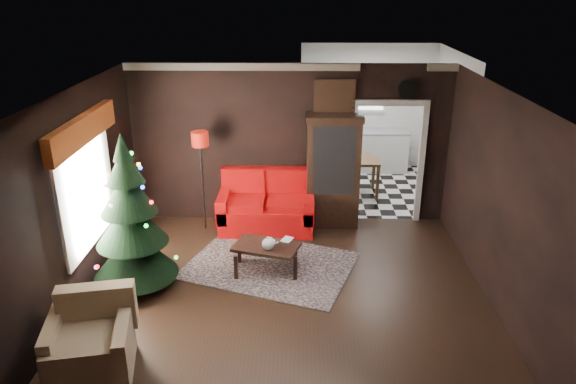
{
  "coord_description": "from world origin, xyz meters",
  "views": [
    {
      "loc": [
        0.14,
        -6.39,
        4.06
      ],
      "look_at": [
        0.0,
        0.9,
        1.15
      ],
      "focal_mm": 33.15,
      "sensor_mm": 36.0,
      "label": 1
    }
  ],
  "objects_px": {
    "floor_lamp": "(203,184)",
    "teapot": "(268,244)",
    "loveseat": "(266,202)",
    "christmas_tree": "(130,218)",
    "armchair": "(89,339)",
    "curio_cabinet": "(333,174)",
    "wall_clock": "(407,89)",
    "kitchen_table": "(360,177)",
    "coffee_table": "(267,258)"
  },
  "relations": [
    {
      "from": "curio_cabinet",
      "to": "teapot",
      "type": "distance_m",
      "value": 2.14
    },
    {
      "from": "christmas_tree",
      "to": "teapot",
      "type": "distance_m",
      "value": 1.95
    },
    {
      "from": "curio_cabinet",
      "to": "teapot",
      "type": "height_order",
      "value": "curio_cabinet"
    },
    {
      "from": "teapot",
      "to": "kitchen_table",
      "type": "relative_size",
      "value": 0.27
    },
    {
      "from": "floor_lamp",
      "to": "wall_clock",
      "type": "height_order",
      "value": "wall_clock"
    },
    {
      "from": "loveseat",
      "to": "christmas_tree",
      "type": "height_order",
      "value": "christmas_tree"
    },
    {
      "from": "kitchen_table",
      "to": "loveseat",
      "type": "bearing_deg",
      "value": -137.49
    },
    {
      "from": "teapot",
      "to": "loveseat",
      "type": "bearing_deg",
      "value": 94.35
    },
    {
      "from": "curio_cabinet",
      "to": "wall_clock",
      "type": "height_order",
      "value": "wall_clock"
    },
    {
      "from": "coffee_table",
      "to": "kitchen_table",
      "type": "relative_size",
      "value": 1.25
    },
    {
      "from": "wall_clock",
      "to": "kitchen_table",
      "type": "distance_m",
      "value": 2.43
    },
    {
      "from": "loveseat",
      "to": "christmas_tree",
      "type": "bearing_deg",
      "value": -132.47
    },
    {
      "from": "floor_lamp",
      "to": "christmas_tree",
      "type": "distance_m",
      "value": 2.01
    },
    {
      "from": "wall_clock",
      "to": "kitchen_table",
      "type": "relative_size",
      "value": 0.43
    },
    {
      "from": "loveseat",
      "to": "coffee_table",
      "type": "relative_size",
      "value": 1.82
    },
    {
      "from": "wall_clock",
      "to": "christmas_tree",
      "type": "bearing_deg",
      "value": -150.66
    },
    {
      "from": "floor_lamp",
      "to": "christmas_tree",
      "type": "height_order",
      "value": "christmas_tree"
    },
    {
      "from": "christmas_tree",
      "to": "armchair",
      "type": "relative_size",
      "value": 2.44
    },
    {
      "from": "curio_cabinet",
      "to": "floor_lamp",
      "type": "xyz_separation_m",
      "value": [
        -2.23,
        -0.23,
        -0.12
      ]
    },
    {
      "from": "wall_clock",
      "to": "armchair",
      "type": "bearing_deg",
      "value": -134.3
    },
    {
      "from": "floor_lamp",
      "to": "christmas_tree",
      "type": "bearing_deg",
      "value": -109.32
    },
    {
      "from": "teapot",
      "to": "kitchen_table",
      "type": "xyz_separation_m",
      "value": [
        1.68,
        3.26,
        -0.15
      ]
    },
    {
      "from": "floor_lamp",
      "to": "teapot",
      "type": "bearing_deg",
      "value": -53.09
    },
    {
      "from": "teapot",
      "to": "wall_clock",
      "type": "relative_size",
      "value": 0.64
    },
    {
      "from": "curio_cabinet",
      "to": "coffee_table",
      "type": "bearing_deg",
      "value": -122.13
    },
    {
      "from": "loveseat",
      "to": "curio_cabinet",
      "type": "height_order",
      "value": "curio_cabinet"
    },
    {
      "from": "curio_cabinet",
      "to": "armchair",
      "type": "relative_size",
      "value": 2.07
    },
    {
      "from": "christmas_tree",
      "to": "coffee_table",
      "type": "height_order",
      "value": "christmas_tree"
    },
    {
      "from": "loveseat",
      "to": "floor_lamp",
      "type": "xyz_separation_m",
      "value": [
        -1.08,
        -0.01,
        0.33
      ]
    },
    {
      "from": "loveseat",
      "to": "curio_cabinet",
      "type": "distance_m",
      "value": 1.25
    },
    {
      "from": "loveseat",
      "to": "floor_lamp",
      "type": "bearing_deg",
      "value": -179.23
    },
    {
      "from": "christmas_tree",
      "to": "armchair",
      "type": "distance_m",
      "value": 1.94
    },
    {
      "from": "teapot",
      "to": "wall_clock",
      "type": "bearing_deg",
      "value": 42.06
    },
    {
      "from": "armchair",
      "to": "wall_clock",
      "type": "relative_size",
      "value": 2.86
    },
    {
      "from": "curio_cabinet",
      "to": "floor_lamp",
      "type": "relative_size",
      "value": 1.03
    },
    {
      "from": "coffee_table",
      "to": "loveseat",
      "type": "bearing_deg",
      "value": 93.38
    },
    {
      "from": "armchair",
      "to": "coffee_table",
      "type": "relative_size",
      "value": 0.98
    },
    {
      "from": "wall_clock",
      "to": "teapot",
      "type": "bearing_deg",
      "value": -137.94
    },
    {
      "from": "curio_cabinet",
      "to": "christmas_tree",
      "type": "xyz_separation_m",
      "value": [
        -2.89,
        -2.12,
        0.1
      ]
    },
    {
      "from": "christmas_tree",
      "to": "armchair",
      "type": "height_order",
      "value": "christmas_tree"
    },
    {
      "from": "armchair",
      "to": "coffee_table",
      "type": "bearing_deg",
      "value": 40.26
    },
    {
      "from": "loveseat",
      "to": "floor_lamp",
      "type": "distance_m",
      "value": 1.13
    },
    {
      "from": "christmas_tree",
      "to": "wall_clock",
      "type": "relative_size",
      "value": 6.99
    },
    {
      "from": "kitchen_table",
      "to": "floor_lamp",
      "type": "bearing_deg",
      "value": -149.94
    },
    {
      "from": "christmas_tree",
      "to": "curio_cabinet",
      "type": "bearing_deg",
      "value": 36.26
    },
    {
      "from": "curio_cabinet",
      "to": "kitchen_table",
      "type": "relative_size",
      "value": 2.53
    },
    {
      "from": "coffee_table",
      "to": "curio_cabinet",
      "type": "bearing_deg",
      "value": 57.87
    },
    {
      "from": "kitchen_table",
      "to": "wall_clock",
      "type": "bearing_deg",
      "value": -66.25
    },
    {
      "from": "loveseat",
      "to": "coffee_table",
      "type": "xyz_separation_m",
      "value": [
        0.09,
        -1.47,
        -0.28
      ]
    },
    {
      "from": "wall_clock",
      "to": "floor_lamp",
      "type": "bearing_deg",
      "value": -173.1
    }
  ]
}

